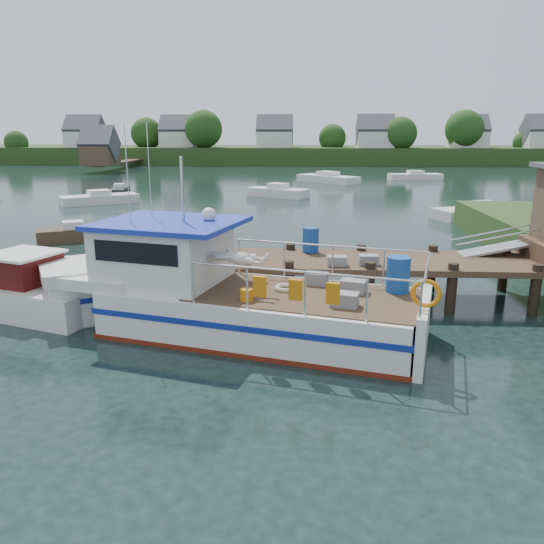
# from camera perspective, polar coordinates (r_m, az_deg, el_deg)

# --- Properties ---
(ground_plane) EXTENTS (160.00, 160.00, 0.00)m
(ground_plane) POSITION_cam_1_polar(r_m,az_deg,el_deg) (17.98, 3.46, -2.83)
(ground_plane) COLOR black
(far_shore) EXTENTS (140.00, 42.55, 9.22)m
(far_shore) POSITION_cam_1_polar(r_m,az_deg,el_deg) (99.56, 3.43, 12.86)
(far_shore) COLOR #29431B
(far_shore) RESTS_ON ground
(dock) EXTENTS (16.60, 3.00, 4.78)m
(dock) POSITION_cam_1_polar(r_m,az_deg,el_deg) (18.65, 24.05, 3.64)
(dock) COLOR #483322
(dock) RESTS_ON ground
(lobster_boat) EXTENTS (11.83, 5.95, 5.73)m
(lobster_boat) POSITION_cam_1_polar(r_m,az_deg,el_deg) (14.96, -6.40, -2.40)
(lobster_boat) COLOR silver
(lobster_boat) RESTS_ON ground
(work_boat) EXTENTS (7.42, 4.22, 3.94)m
(work_boat) POSITION_cam_1_polar(r_m,az_deg,el_deg) (18.74, -26.64, -1.69)
(work_boat) COLOR silver
(work_boat) RESTS_ON ground
(moored_rowboat) EXTENTS (3.73, 2.64, 1.04)m
(moored_rowboat) POSITION_cam_1_polar(r_m,az_deg,el_deg) (29.15, -20.53, 3.88)
(moored_rowboat) COLOR #483322
(moored_rowboat) RESTS_ON ground
(moored_far) EXTENTS (6.39, 2.81, 1.05)m
(moored_far) POSITION_cam_1_polar(r_m,az_deg,el_deg) (66.16, 15.13, 9.93)
(moored_far) COLOR silver
(moored_far) RESTS_ON ground
(moored_a) EXTENTS (5.91, 4.91, 1.07)m
(moored_a) POSITION_cam_1_polar(r_m,az_deg,el_deg) (44.06, -18.07, 7.52)
(moored_a) COLOR silver
(moored_a) RESTS_ON ground
(moored_b) EXTENTS (5.57, 4.18, 1.18)m
(moored_b) POSITION_cam_1_polar(r_m,az_deg,el_deg) (46.32, 0.64, 8.61)
(moored_b) COLOR silver
(moored_b) RESTS_ON ground
(moored_c) EXTENTS (7.13, 4.59, 1.07)m
(moored_c) POSITION_cam_1_polar(r_m,az_deg,el_deg) (37.42, 21.83, 6.01)
(moored_c) COLOR silver
(moored_c) RESTS_ON ground
(moored_d) EXTENTS (7.02, 6.78, 1.24)m
(moored_d) POSITION_cam_1_polar(r_m,az_deg,el_deg) (60.09, 6.02, 9.98)
(moored_d) COLOR silver
(moored_d) RESTS_ON ground
(moored_e) EXTENTS (1.73, 3.75, 1.00)m
(moored_e) POSITION_cam_1_polar(r_m,az_deg,el_deg) (49.89, -16.07, 8.41)
(moored_e) COLOR black
(moored_e) RESTS_ON ground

